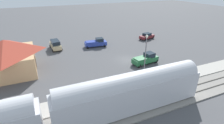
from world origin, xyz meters
TOP-DOWN VIEW (x-y plane):
  - ground_plane at (0.00, 0.00)m, footprint 200.00×200.00m
  - railway_track at (-14.00, 0.00)m, footprint 4.80×70.00m
  - platform at (-10.00, 0.00)m, footprint 3.20×46.00m
  - passenger_train at (-14.00, 17.19)m, footprint 2.93×39.13m
  - station_building at (4.00, 22.00)m, footprint 10.86×9.49m
  - pedestrian_on_platform at (-9.48, 1.84)m, footprint 0.36×0.36m
  - sedan_maroon at (11.02, -12.09)m, footprint 2.85×4.81m
  - suv_tan at (12.97, 12.84)m, footprint 5.02×2.65m
  - pickup_green at (-2.87, -2.43)m, footprint 2.61×5.60m
  - pickup_blue at (10.71, 3.26)m, footprint 2.51×5.57m
  - light_pole_near_platform at (-7.20, 0.78)m, footprint 0.44×0.44m

SIDE VIEW (x-z plane):
  - ground_plane at x=0.00m, z-range 0.00..0.00m
  - railway_track at x=-14.00m, z-range -0.06..0.24m
  - platform at x=-10.00m, z-range 0.00..0.30m
  - sedan_maroon at x=11.02m, z-range 0.01..1.75m
  - pickup_green at x=-2.87m, z-range -0.04..2.10m
  - pickup_blue at x=10.71m, z-range -0.04..2.10m
  - suv_tan at x=12.97m, z-range 0.04..2.26m
  - pedestrian_on_platform at x=-9.48m, z-range 0.43..2.14m
  - passenger_train at x=-14.00m, z-range 0.37..5.35m
  - station_building at x=4.00m, z-range 0.12..6.16m
  - light_pole_near_platform at x=-7.20m, z-range 0.98..8.36m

